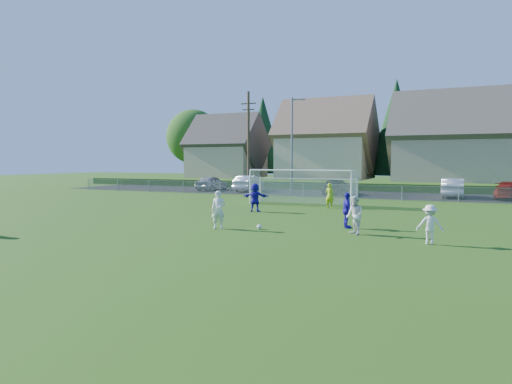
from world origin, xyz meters
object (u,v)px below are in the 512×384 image
soccer_goal (303,182)px  player_blue_a (347,210)px  player_white_b (355,215)px  player_blue_b (255,197)px  car_f (453,188)px  player_white_a (218,210)px  soccer_ball (259,227)px  player_white_c (430,225)px  car_d (336,187)px  car_b (249,183)px  car_g (509,190)px  car_a (212,183)px  goalkeeper (330,196)px

soccer_goal → player_blue_a: bearing=-61.2°
player_white_b → player_blue_a: player_blue_a is taller
player_blue_b → car_f: 19.86m
player_white_a → soccer_goal: bearing=72.6°
soccer_ball → player_white_b: bearing=3.8°
player_blue_a → player_blue_b: bearing=27.3°
player_white_c → soccer_ball: bearing=-11.6°
player_white_b → car_f: 23.13m
player_blue_a → car_d: player_blue_a is taller
player_blue_b → car_d: bearing=-99.0°
player_blue_a → car_d: size_ratio=0.34×
soccer_ball → player_white_a: size_ratio=0.13×
player_blue_a → car_b: 26.14m
player_white_a → player_blue_a: player_white_a is taller
car_g → player_white_b: bearing=78.7°
player_blue_a → car_g: (8.21, 20.92, -0.10)m
player_white_a → car_d: bearing=73.2°
car_f → player_white_c: bearing=88.5°
car_g → car_a: bearing=7.2°
player_white_a → car_a: bearing=102.6°
car_b → car_g: bearing=174.4°
goalkeeper → car_b: size_ratio=0.34×
player_blue_b → car_b: size_ratio=0.36×
soccer_ball → soccer_goal: soccer_goal is taller
car_f → player_blue_a: bearing=78.4°
car_b → player_white_a: bearing=107.7°
player_white_a → player_white_b: (6.03, 0.89, -0.05)m
soccer_goal → player_white_b: bearing=-62.0°
player_blue_a → car_g: player_blue_a is taller
car_d → soccer_goal: bearing=88.3°
soccer_ball → car_d: (-2.30, 22.60, 0.60)m
goalkeeper → car_b: (-12.05, 13.00, -0.03)m
player_white_c → soccer_goal: size_ratio=0.20×
player_blue_b → car_g: 22.22m
player_blue_a → player_white_a: bearing=87.2°
car_a → car_d: size_ratio=0.91×
player_white_a → car_a: size_ratio=0.39×
player_white_a → car_f: player_white_a is taller
player_white_a → player_white_c: bearing=-18.9°
car_a → car_d: 13.37m
player_white_b → car_f: (3.30, 22.90, -0.01)m
player_white_b → car_b: (-15.87, 23.03, -0.03)m
player_white_a → player_blue_b: size_ratio=1.00×
player_white_c → car_a: size_ratio=0.33×
player_blue_a → soccer_goal: soccer_goal is taller
car_a → car_d: car_a is taller
player_white_a → car_a: (-13.90, 23.40, -0.11)m
player_blue_a → player_blue_b: size_ratio=0.95×
player_white_b → player_white_c: 3.19m
player_blue_b → car_g: size_ratio=0.35×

